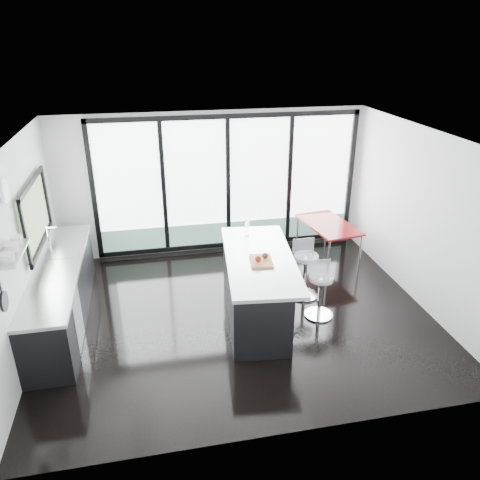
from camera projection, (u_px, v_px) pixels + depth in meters
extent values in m
cube|color=black|center=(238.00, 313.00, 7.48)|extent=(6.00, 5.00, 0.00)
cube|color=white|center=(237.00, 139.00, 6.33)|extent=(6.00, 5.00, 0.00)
cube|color=silver|center=(212.00, 184.00, 9.14)|extent=(6.00, 0.00, 2.80)
cube|color=white|center=(228.00, 183.00, 9.17)|extent=(5.00, 0.02, 2.50)
cube|color=slate|center=(229.00, 232.00, 9.55)|extent=(5.00, 0.02, 0.44)
cube|color=black|center=(164.00, 188.00, 8.90)|extent=(0.08, 0.04, 2.50)
cube|color=black|center=(228.00, 184.00, 9.13)|extent=(0.08, 0.04, 2.50)
cube|color=black|center=(290.00, 180.00, 9.36)|extent=(0.08, 0.04, 2.50)
cube|color=silver|center=(286.00, 331.00, 4.67)|extent=(6.00, 0.00, 2.80)
cube|color=silver|center=(22.00, 251.00, 6.36)|extent=(0.00, 5.00, 2.80)
cube|color=#5E7552|center=(34.00, 214.00, 7.08)|extent=(0.02, 1.60, 0.90)
cube|color=#AAADAF|center=(12.00, 254.00, 5.48)|extent=(0.25, 0.80, 0.03)
cylinder|color=white|center=(4.00, 191.00, 5.70)|extent=(0.04, 0.30, 0.30)
cylinder|color=black|center=(4.00, 301.00, 5.27)|extent=(0.03, 0.24, 0.24)
cube|color=silver|center=(422.00, 218.00, 7.45)|extent=(0.00, 5.00, 2.80)
cube|color=black|center=(62.00, 295.00, 7.17)|extent=(0.65, 3.20, 0.87)
cube|color=#AAADAF|center=(57.00, 268.00, 6.98)|extent=(0.69, 3.24, 0.05)
cube|color=#AAADAF|center=(62.00, 254.00, 7.43)|extent=(0.45, 0.48, 0.06)
cylinder|color=silver|center=(49.00, 241.00, 7.30)|extent=(0.02, 0.02, 0.44)
cube|color=#AAADAF|center=(78.00, 320.00, 6.57)|extent=(0.03, 0.60, 0.80)
cube|color=black|center=(254.00, 287.00, 7.31)|extent=(1.06, 2.45, 0.94)
cube|color=#AAADAF|center=(260.00, 259.00, 7.11)|extent=(1.29, 2.53, 0.05)
cube|color=tan|center=(261.00, 261.00, 6.95)|extent=(0.37, 0.46, 0.03)
sphere|color=#9E1E0D|center=(258.00, 259.00, 6.87)|extent=(0.11, 0.11, 0.10)
sphere|color=#542F16|center=(265.00, 256.00, 6.98)|extent=(0.10, 0.10, 0.09)
cylinder|color=silver|center=(247.00, 228.00, 7.76)|extent=(0.08, 0.08, 0.30)
cylinder|color=silver|center=(320.00, 296.00, 7.29)|extent=(0.49, 0.49, 0.71)
cylinder|color=silver|center=(305.00, 276.00, 7.83)|extent=(0.48, 0.48, 0.77)
cube|color=maroon|center=(327.00, 241.00, 9.16)|extent=(0.97, 1.46, 0.73)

